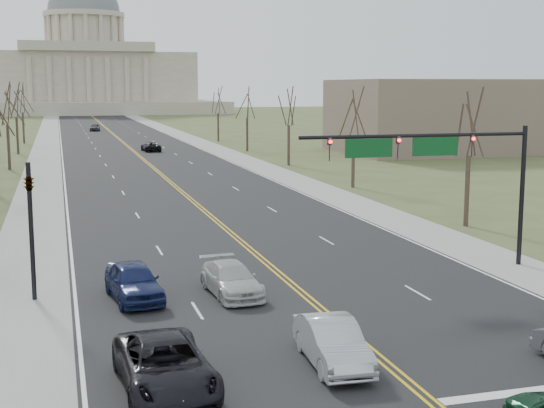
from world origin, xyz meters
TOP-DOWN VIEW (x-y plane):
  - ground at (0.00, 0.00)m, footprint 600.00×600.00m
  - road at (0.00, 110.00)m, footprint 20.00×380.00m
  - cross_road at (0.00, 6.00)m, footprint 120.00×14.00m
  - sidewalk_left at (-12.00, 110.00)m, footprint 4.00×380.00m
  - sidewalk_right at (12.00, 110.00)m, footprint 4.00×380.00m
  - center_line at (0.00, 110.00)m, footprint 0.42×380.00m
  - edge_line_left at (-9.80, 110.00)m, footprint 0.15×380.00m
  - edge_line_right at (9.80, 110.00)m, footprint 0.15×380.00m
  - capitol at (0.00, 249.91)m, footprint 90.00×60.00m
  - signal_mast at (7.45, 13.50)m, footprint 12.12×0.44m
  - signal_left at (-11.50, 13.50)m, footprint 0.32×0.36m
  - tree_r_0 at (15.50, 24.00)m, footprint 3.74×3.74m
  - tree_r_1 at (15.50, 44.00)m, footprint 3.74×3.74m
  - tree_r_2 at (15.50, 64.00)m, footprint 3.74×3.74m
  - tree_l_2 at (-15.50, 68.00)m, footprint 3.96×3.96m
  - tree_r_3 at (15.50, 84.00)m, footprint 3.74×3.74m
  - tree_l_3 at (-15.50, 88.00)m, footprint 3.96×3.96m
  - tree_r_4 at (15.50, 104.00)m, footprint 3.74×3.74m
  - tree_l_4 at (-15.50, 108.00)m, footprint 3.96×3.96m
  - bldg_right_mass at (40.00, 76.00)m, footprint 25.00×20.00m
  - car_sb_inner_lead at (-1.76, 2.73)m, footprint 1.87×4.71m
  - car_sb_outer_lead at (-7.40, 2.05)m, footprint 2.91×5.82m
  - car_sb_inner_second at (-3.10, 11.96)m, footprint 2.32×4.93m
  - car_sb_outer_second at (-7.35, 12.33)m, footprint 2.50×5.01m
  - car_far_nb at (2.34, 87.57)m, footprint 2.58×4.93m
  - car_far_sb at (-2.88, 139.20)m, footprint 2.42×4.72m

SIDE VIEW (x-z plane):
  - ground at x=0.00m, z-range 0.00..0.00m
  - road at x=0.00m, z-range 0.00..0.01m
  - cross_road at x=0.00m, z-range 0.00..0.01m
  - sidewalk_left at x=-12.00m, z-range 0.00..0.03m
  - sidewalk_right at x=12.00m, z-range 0.00..0.03m
  - center_line at x=0.00m, z-range 0.01..0.02m
  - edge_line_left at x=-9.80m, z-range 0.01..0.02m
  - edge_line_right at x=9.80m, z-range 0.01..0.02m
  - car_far_nb at x=2.34m, z-range 0.01..1.34m
  - car_sb_inner_second at x=-3.10m, z-range 0.01..1.40m
  - car_sb_inner_lead at x=-1.76m, z-range 0.01..1.54m
  - car_far_sb at x=-2.88m, z-range 0.01..1.55m
  - car_sb_outer_lead at x=-7.40m, z-range 0.01..1.60m
  - car_sb_outer_second at x=-7.35m, z-range 0.01..1.65m
  - signal_left at x=-11.50m, z-range 0.71..6.71m
  - bldg_right_mass at x=40.00m, z-range 0.00..10.00m
  - signal_mast at x=7.45m, z-range 2.16..9.36m
  - tree_r_0 at x=15.50m, z-range 2.30..10.80m
  - tree_r_1 at x=15.50m, z-range 2.30..10.80m
  - tree_r_2 at x=15.50m, z-range 2.30..10.80m
  - tree_r_3 at x=15.50m, z-range 2.30..10.80m
  - tree_r_4 at x=15.50m, z-range 2.30..10.80m
  - tree_l_2 at x=-15.50m, z-range 2.44..11.44m
  - tree_l_3 at x=-15.50m, z-range 2.44..11.44m
  - tree_l_4 at x=-15.50m, z-range 2.44..11.44m
  - capitol at x=0.00m, z-range -10.80..39.20m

